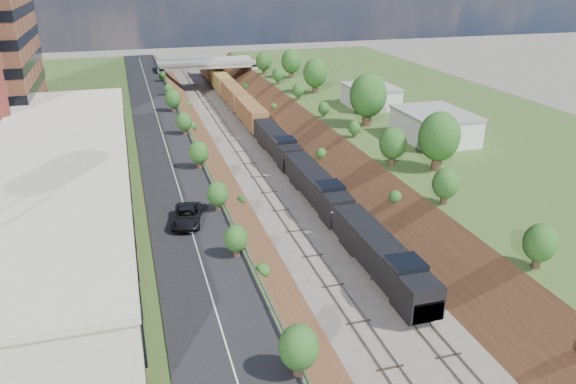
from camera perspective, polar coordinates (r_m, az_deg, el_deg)
The scene contains 16 objects.
platform_left at distance 85.20m, azimuth -23.95°, elevation 1.68°, with size 44.00×180.00×5.00m, color #406027.
platform_right at distance 99.75m, azimuth 16.84°, elevation 5.48°, with size 44.00×180.00×5.00m, color #406027.
embankment_left at distance 85.61m, azimuth -9.05°, elevation 1.69°, with size 7.07×180.00×7.07m, color brown.
embankment_right at distance 90.70m, azimuth 4.84°, elevation 3.07°, with size 7.07×180.00×7.07m, color brown.
rail_left_track at distance 86.90m, azimuth -3.57°, elevation 2.31°, with size 1.58×180.00×0.18m, color gray.
rail_right_track at distance 88.12m, azimuth -0.27°, elevation 2.64°, with size 1.58×180.00×0.18m, color gray.
road at distance 83.61m, azimuth -12.32°, elevation 4.61°, with size 8.00×180.00×0.10m, color black.
guardrail at distance 83.62m, azimuth -9.53°, elevation 5.18°, with size 0.10×171.00×0.70m.
commercial_building at distance 61.98m, azimuth -22.36°, elevation 0.55°, with size 14.30×62.30×7.00m.
overpass at distance 145.34m, azimuth -8.24°, elevation 12.21°, with size 24.50×8.30×7.40m.
white_building_near at distance 87.12m, azimuth 14.65°, elevation 6.44°, with size 9.00×12.00×4.00m, color silver.
white_building_far at distance 105.81m, azimuth 8.39°, elevation 9.53°, with size 8.00×10.00×3.60m, color silver.
tree_right_large at distance 73.35m, azimuth 15.11°, elevation 5.42°, with size 5.25×5.25×7.61m.
tree_left_crest at distance 46.54m, azimuth -3.68°, elevation -6.87°, with size 2.45×2.45×3.55m.
freight_train at distance 107.45m, azimuth -3.51°, elevation 7.64°, with size 3.18×127.78×4.71m.
suv at distance 57.72m, azimuth -10.22°, elevation -2.40°, with size 2.76×5.99×1.66m, color black.
Camera 1 is at (-20.39, -19.77, 29.63)m, focal length 35.00 mm.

